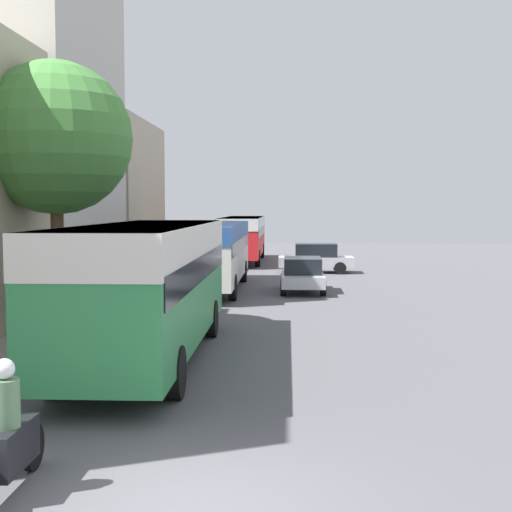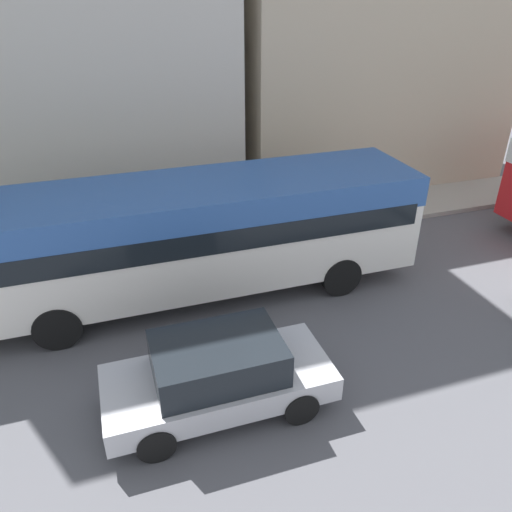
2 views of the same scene
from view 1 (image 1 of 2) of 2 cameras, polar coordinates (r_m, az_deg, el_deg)
name	(u,v)px [view 1 (image 1 of 2)]	position (r m, az deg, el deg)	size (l,w,h in m)	color
building_far_terrace	(9,122)	(29.94, -19.14, 10.12)	(6.95, 9.69, 13.74)	beige
building_end_row	(102,198)	(39.28, -12.25, 4.60)	(5.15, 9.86, 8.05)	#BCAD93
bus_lead	(147,273)	(16.47, -8.72, -1.37)	(2.57, 10.21, 3.16)	#2D8447
bus_following	(211,246)	(30.24, -3.60, 0.77)	(2.61, 10.61, 2.84)	silver
bus_third_in_line	(243,233)	(45.28, -1.08, 1.87)	(2.50, 11.18, 2.85)	red
motorcycle_behind_lead	(8,441)	(9.61, -19.22, -13.77)	(0.38, 2.24, 1.73)	black
car_crossing	(303,274)	(29.66, 3.75, -1.45)	(1.81, 4.03, 1.44)	#B7B7BC
car_far_curb	(316,258)	(38.19, 4.81, -0.14)	(3.98, 1.82, 1.57)	#B7B7BC
pedestrian_walking_away	(158,259)	(34.59, -7.82, -0.22)	(0.43, 0.43, 1.75)	#232838
street_tree	(55,139)	(20.75, -15.75, 9.03)	(4.25, 4.25, 7.44)	brown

